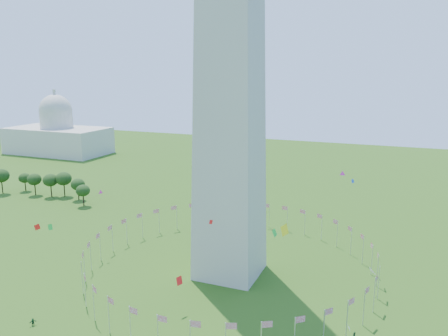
# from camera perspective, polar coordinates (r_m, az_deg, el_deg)

# --- Properties ---
(flag_ring) EXTENTS (80.24, 80.24, 9.00)m
(flag_ring) POSITION_cam_1_polar(r_m,az_deg,el_deg) (126.47, 0.77, -11.66)
(flag_ring) COLOR silver
(flag_ring) RESTS_ON ground
(capitol_building) EXTENTS (70.00, 35.00, 46.00)m
(capitol_building) POSITION_cam_1_polar(r_m,az_deg,el_deg) (326.66, -21.04, 5.80)
(capitol_building) COLOR beige
(capitol_building) RESTS_ON ground
(kites_aloft) EXTENTS (117.45, 74.85, 32.30)m
(kites_aloft) POSITION_cam_1_polar(r_m,az_deg,el_deg) (95.82, -0.03, -12.08)
(kites_aloft) COLOR white
(kites_aloft) RESTS_ON ground
(tree_line_west) EXTENTS (55.08, 15.33, 11.67)m
(tree_line_west) POSITION_cam_1_polar(r_m,az_deg,el_deg) (216.22, -22.41, -2.14)
(tree_line_west) COLOR #264A18
(tree_line_west) RESTS_ON ground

